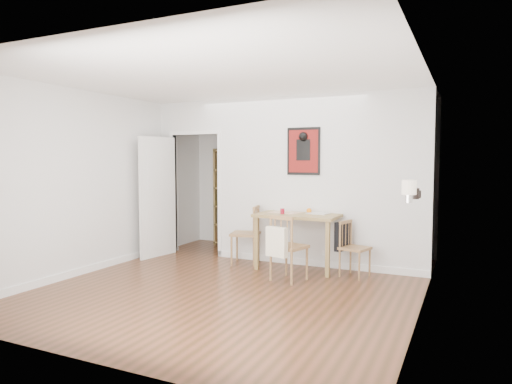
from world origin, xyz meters
The scene contains 15 objects.
ground centered at (0.00, 0.00, 0.00)m, with size 5.20×5.20×0.00m, color brown.
room_shell centered at (0.10, 1.34, 1.30)m, with size 5.20×5.20×5.20m.
dining_table centered at (0.41, 1.10, 0.73)m, with size 1.21×0.77×0.82m.
chair_left centered at (-0.46, 1.08, 0.45)m, with size 0.55×0.55×0.91m.
chair_right centered at (1.26, 0.99, 0.40)m, with size 0.52×0.48×0.78m.
chair_front centered at (0.52, 0.39, 0.45)m, with size 0.55×0.59×0.90m.
bookshelf centered at (-1.34, 2.40, 0.91)m, with size 0.77×0.31×1.83m.
fireplace centered at (2.16, 0.25, 0.62)m, with size 0.45×1.25×1.16m.
red_glass centered at (0.21, 0.96, 0.87)m, with size 0.06×0.06×0.08m, color maroon.
orange_fruit centered at (0.54, 1.21, 0.86)m, with size 0.08×0.08×0.08m, color orange.
placemat centered at (0.18, 1.15, 0.83)m, with size 0.44×0.33×0.00m, color beige.
notebook centered at (0.68, 1.19, 0.83)m, with size 0.30×0.22×0.02m, color silver.
mantel_lamp centered at (2.11, -0.13, 1.31)m, with size 0.15×0.15×0.24m.
ceramic_jar_a centered at (2.11, 0.38, 1.22)m, with size 0.11×0.11×0.13m, color black.
ceramic_jar_b centered at (2.13, 0.54, 1.21)m, with size 0.07×0.07×0.09m, color black.
Camera 1 is at (2.68, -5.25, 1.62)m, focal length 32.00 mm.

